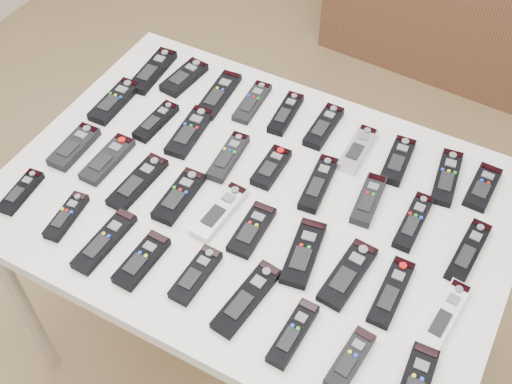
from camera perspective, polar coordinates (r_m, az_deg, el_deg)
The scene contains 41 objects.
ground at distance 2.26m, azimuth -1.96°, elevation -12.80°, with size 4.00×4.00×0.00m, color olive.
table at distance 1.64m, azimuth 0.00°, elevation -1.76°, with size 1.25×0.88×0.78m.
sideboard at distance 3.14m, azimuth 19.63°, elevation 15.12°, with size 1.42×0.38×0.71m, color #4C2C1E.
remote_0 at distance 1.95m, azimuth -9.17°, elevation 10.59°, with size 0.06×0.20×0.02m, color black.
remote_1 at distance 1.92m, azimuth -6.41°, elevation 10.09°, with size 0.06×0.16×0.02m, color black.
remote_2 at distance 1.85m, azimuth -3.34°, elevation 8.64°, with size 0.06×0.20×0.02m, color black.
remote_3 at distance 1.83m, azimuth -0.34°, elevation 7.99°, with size 0.05×0.17×0.02m, color black.
remote_4 at distance 1.79m, azimuth 2.66°, elevation 7.00°, with size 0.05×0.16×0.02m, color black.
remote_5 at distance 1.76m, azimuth 6.04°, elevation 5.82°, with size 0.05×0.17×0.02m, color black.
remote_6 at distance 1.71m, azimuth 9.04°, elevation 3.78°, with size 0.05×0.17×0.02m, color #B7B7BC.
remote_7 at distance 1.70m, azimuth 12.51°, elevation 2.75°, with size 0.05×0.16×0.02m, color black.
remote_8 at distance 1.70m, azimuth 16.60°, elevation 1.27°, with size 0.05×0.18×0.02m, color black.
remote_9 at distance 1.70m, azimuth 19.50°, elevation 0.41°, with size 0.06×0.15×0.02m, color black.
remote_10 at distance 1.87m, azimuth -12.47°, elevation 7.89°, with size 0.06×0.18×0.02m, color black.
remote_11 at distance 1.79m, azimuth -8.88°, elevation 6.22°, with size 0.05×0.16×0.02m, color black.
remote_12 at distance 1.75m, azimuth -5.90°, elevation 5.36°, with size 0.06×0.19×0.02m, color black.
remote_13 at distance 1.67m, azimuth -2.48°, elevation 3.14°, with size 0.05×0.17×0.02m, color black.
remote_14 at distance 1.65m, azimuth 1.36°, elevation 2.21°, with size 0.05×0.14×0.02m, color black.
remote_15 at distance 1.62m, azimuth 5.57°, elevation 0.76°, with size 0.05×0.18×0.02m, color black.
remote_16 at distance 1.60m, azimuth 9.97°, elevation -0.68°, with size 0.05×0.16×0.02m, color black.
remote_17 at distance 1.58m, azimuth 13.81°, elevation -2.57°, with size 0.04×0.18×0.02m, color black.
remote_18 at distance 1.56m, azimuth 18.35°, elevation -5.03°, with size 0.05×0.19×0.02m, color black.
remote_19 at distance 1.76m, azimuth -15.86°, elevation 3.90°, with size 0.06×0.16×0.02m, color black.
remote_20 at distance 1.71m, azimuth -13.07°, elevation 2.86°, with size 0.06×0.17×0.02m, color black.
remote_21 at distance 1.64m, azimuth -10.47°, elevation 0.87°, with size 0.06×0.19×0.02m, color black.
remote_22 at distance 1.59m, azimuth -6.86°, elevation -0.36°, with size 0.06×0.17×0.02m, color black.
remote_23 at distance 1.56m, azimuth -3.27°, elevation -1.74°, with size 0.05×0.18×0.02m, color #B7B7BC.
remote_24 at distance 1.52m, azimuth -0.38°, elevation -3.36°, with size 0.06×0.16×0.02m, color black.
remote_25 at distance 1.48m, azimuth 4.25°, elevation -5.41°, with size 0.06×0.18×0.02m, color black.
remote_26 at distance 1.46m, azimuth 8.17°, elevation -7.24°, with size 0.06×0.19×0.02m, color black.
remote_27 at distance 1.45m, azimuth 11.94°, elevation -8.68°, with size 0.05×0.18×0.02m, color black.
remote_28 at distance 1.45m, azimuth 16.39°, elevation -10.55°, with size 0.05×0.19×0.02m, color silver.
remote_29 at distance 1.70m, azimuth -20.16°, elevation 0.02°, with size 0.04×0.14×0.02m, color black.
remote_30 at distance 1.61m, azimuth -16.50°, elevation -2.08°, with size 0.04×0.14×0.02m, color black.
remote_31 at distance 1.54m, azimuth -13.31°, elevation -4.26°, with size 0.05×0.19×0.02m, color black.
remote_32 at distance 1.49m, azimuth -10.13°, elevation -6.00°, with size 0.05×0.15×0.02m, color black.
remote_33 at distance 1.45m, azimuth -5.38°, elevation -7.34°, with size 0.05×0.15×0.02m, color black.
remote_34 at distance 1.42m, azimuth -0.83°, elevation -9.44°, with size 0.05×0.20×0.02m, color black.
remote_35 at distance 1.37m, azimuth 3.31°, elevation -12.44°, with size 0.04×0.16×0.02m, color black.
remote_36 at distance 1.36m, azimuth 8.37°, elevation -14.51°, with size 0.05×0.15×0.02m, color black.
remote_37 at distance 1.36m, azimuth 13.97°, elevation -16.24°, with size 0.05×0.17×0.02m, color black.
Camera 1 is at (0.56, -0.88, 2.01)m, focal length 45.00 mm.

